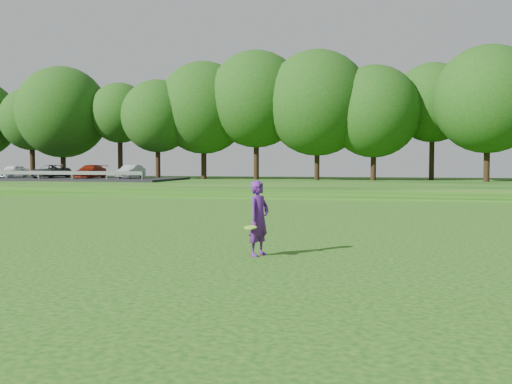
# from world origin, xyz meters

# --- Properties ---
(ground) EXTENTS (140.00, 140.00, 0.00)m
(ground) POSITION_xyz_m (0.00, 0.00, 0.00)
(ground) COLOR #0E410C
(ground) RESTS_ON ground
(berm) EXTENTS (130.00, 30.00, 0.60)m
(berm) POSITION_xyz_m (0.00, 34.00, 0.30)
(berm) COLOR #0E410C
(berm) RESTS_ON ground
(walking_path) EXTENTS (130.00, 1.60, 0.04)m
(walking_path) POSITION_xyz_m (0.00, 20.00, 0.02)
(walking_path) COLOR gray
(walking_path) RESTS_ON ground
(treeline) EXTENTS (104.00, 7.00, 15.00)m
(treeline) POSITION_xyz_m (0.00, 38.00, 8.10)
(treeline) COLOR #1A410F
(treeline) RESTS_ON berm
(parking_lot) EXTENTS (24.00, 9.00, 1.38)m
(parking_lot) POSITION_xyz_m (-23.88, 32.81, 1.03)
(parking_lot) COLOR black
(parking_lot) RESTS_ON berm
(woman) EXTENTS (0.64, 0.90, 1.79)m
(woman) POSITION_xyz_m (3.45, -0.91, 0.89)
(woman) COLOR #531B7C
(woman) RESTS_ON ground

